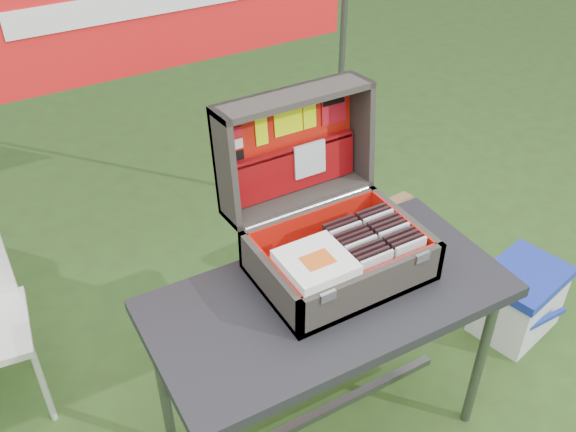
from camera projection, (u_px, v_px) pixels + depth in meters
ground at (307, 416)px, 2.47m from camera, size 80.00×80.00×0.00m
table at (325, 369)px, 2.20m from camera, size 1.14×0.58×0.71m
table_top at (329, 298)px, 2.00m from camera, size 1.14×0.58×0.04m
table_leg_fr at (480, 359)px, 2.26m from camera, size 0.04×0.04×0.67m
table_leg_bl at (163, 387)px, 2.17m from camera, size 0.04×0.04×0.67m
table_leg_br at (401, 285)px, 2.58m from camera, size 0.04×0.04×0.67m
table_brace at (323, 412)px, 2.34m from camera, size 0.99×0.03×0.03m
suitcase at (332, 199)px, 1.96m from camera, size 0.53×0.54×0.51m
suitcase_base_bottom at (339, 270)px, 2.07m from camera, size 0.53×0.38×0.02m
suitcase_base_wall_front at (373, 289)px, 1.91m from camera, size 0.53×0.02×0.14m
suitcase_base_wall_back at (310, 227)px, 2.15m from camera, size 0.53×0.02×0.14m
suitcase_base_wall_left at (270, 283)px, 1.93m from camera, size 0.02×0.38×0.14m
suitcase_base_wall_right at (403, 231)px, 2.13m from camera, size 0.02×0.38×0.14m
suitcase_liner_floor at (339, 267)px, 2.06m from camera, size 0.49×0.34×0.01m
suitcase_latch_left at (328, 296)px, 1.79m from camera, size 0.05×0.01×0.03m
suitcase_latch_right at (422, 257)px, 1.93m from camera, size 0.05×0.01×0.03m
suitcase_hinge at (309, 208)px, 2.12m from camera, size 0.47×0.02×0.02m
suitcase_lid_back at (287, 142)px, 2.12m from camera, size 0.53×0.06×0.38m
suitcase_lid_rim_far at (294, 97)px, 1.98m from camera, size 0.53×0.14×0.03m
suitcase_lid_rim_near at (298, 196)px, 2.17m from camera, size 0.53×0.14×0.03m
suitcase_lid_rim_left at (225, 170)px, 1.97m from camera, size 0.02×0.18×0.39m
suitcase_lid_rim_right at (360, 130)px, 2.17m from camera, size 0.02×0.18×0.39m
suitcase_lid_liner at (289, 144)px, 2.11m from camera, size 0.48×0.04×0.33m
suitcase_liner_wall_front at (371, 284)px, 1.91m from camera, size 0.49×0.01×0.12m
suitcase_liner_wall_back at (312, 226)px, 2.14m from camera, size 0.49×0.01×0.12m
suitcase_liner_wall_left at (274, 279)px, 1.93m from camera, size 0.01×0.34×0.12m
suitcase_liner_wall_right at (400, 230)px, 2.12m from camera, size 0.01×0.34×0.12m
suitcase_lid_pocket at (293, 169)px, 2.14m from camera, size 0.47×0.05×0.15m
suitcase_pocket_edge at (293, 150)px, 2.10m from camera, size 0.46×0.02×0.02m
suitcase_pocket_cd at (310, 159)px, 2.13m from camera, size 0.12×0.02×0.12m
lid_sticker_cc_a at (233, 121)px, 1.96m from camera, size 0.05×0.01×0.03m
lid_sticker_cc_b at (234, 133)px, 1.98m from camera, size 0.05×0.01×0.03m
lid_sticker_cc_c at (235, 145)px, 2.00m from camera, size 0.05×0.01×0.03m
lid_sticker_cc_d at (236, 156)px, 2.02m from camera, size 0.05×0.01×0.03m
lid_card_neon_tall at (261, 130)px, 2.02m from camera, size 0.04×0.01×0.10m
lid_card_neon_main at (288, 122)px, 2.06m from camera, size 0.10×0.01×0.08m
lid_card_neon_small at (310, 117)px, 2.09m from camera, size 0.05×0.01×0.08m
lid_sticker_band at (334, 110)px, 2.13m from camera, size 0.09×0.01×0.09m
lid_sticker_band_bar at (334, 101)px, 2.12m from camera, size 0.08×0.00×0.02m
cd_left_0 at (376, 273)px, 1.93m from camera, size 0.12×0.01×0.13m
cd_left_1 at (372, 269)px, 1.94m from camera, size 0.12×0.01×0.13m
cd_left_2 at (368, 265)px, 1.96m from camera, size 0.12×0.01×0.13m
cd_left_3 at (364, 261)px, 1.97m from camera, size 0.12×0.01×0.13m
cd_left_4 at (360, 258)px, 1.99m from camera, size 0.12×0.01×0.13m
cd_left_5 at (356, 254)px, 2.00m from camera, size 0.12×0.01×0.13m
cd_left_6 at (352, 250)px, 2.02m from camera, size 0.12×0.01×0.13m
cd_left_7 at (348, 247)px, 2.03m from camera, size 0.12×0.01×0.13m
cd_left_8 at (345, 243)px, 2.05m from camera, size 0.12×0.01×0.13m
cd_left_9 at (341, 240)px, 2.06m from camera, size 0.12×0.01×0.13m
cd_left_10 at (338, 236)px, 2.07m from camera, size 0.12×0.01×0.13m
cd_right_0 at (409, 259)px, 1.98m from camera, size 0.12×0.01×0.13m
cd_right_1 at (405, 256)px, 2.00m from camera, size 0.12×0.01×0.13m
cd_right_2 at (401, 252)px, 2.01m from camera, size 0.12×0.01×0.13m
cd_right_3 at (397, 248)px, 2.02m from camera, size 0.12×0.01×0.13m
cd_right_4 at (392, 245)px, 2.04m from camera, size 0.12×0.01×0.13m
cd_right_5 at (389, 241)px, 2.05m from camera, size 0.12×0.01×0.13m
cd_right_6 at (385, 238)px, 2.07m from camera, size 0.12×0.01×0.13m
cd_right_7 at (381, 234)px, 2.08m from camera, size 0.12×0.01×0.13m
cd_right_8 at (377, 231)px, 2.10m from camera, size 0.12×0.01×0.13m
cd_right_9 at (373, 228)px, 2.11m from camera, size 0.12×0.01×0.13m
cd_right_10 at (369, 224)px, 2.13m from camera, size 0.12×0.01×0.13m
songbook_0 at (316, 265)px, 1.88m from camera, size 0.20×0.20×0.00m
songbook_1 at (316, 264)px, 1.88m from camera, size 0.20×0.20×0.00m
songbook_2 at (316, 263)px, 1.88m from camera, size 0.20×0.20×0.00m
songbook_3 at (316, 261)px, 1.87m from camera, size 0.20×0.20×0.00m
songbook_4 at (316, 260)px, 1.87m from camera, size 0.20×0.20×0.00m
songbook_5 at (316, 259)px, 1.87m from camera, size 0.20×0.20×0.00m
songbook_graphic at (318, 260)px, 1.86m from camera, size 0.09×0.07×0.00m
cooler at (519, 300)px, 2.76m from camera, size 0.41×0.35×0.32m
cooler_body at (517, 303)px, 2.77m from camera, size 0.39×0.33×0.28m
cooler_lid at (526, 276)px, 2.68m from camera, size 0.41×0.35×0.04m
cooler_handle at (546, 319)px, 2.65m from camera, size 0.22×0.02×0.02m
chair_leg_fr at (43, 384)px, 2.34m from camera, size 0.02×0.02×0.40m
chair_leg_br at (25, 331)px, 2.56m from camera, size 0.02×0.02×0.40m
cardboard_box at (378, 246)px, 2.98m from camera, size 0.40×0.16×0.42m
banner_post_right at (342, 64)px, 3.07m from camera, size 0.03×0.03×1.70m
banner_text at (166, 0)px, 2.45m from camera, size 1.20×0.00×0.10m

